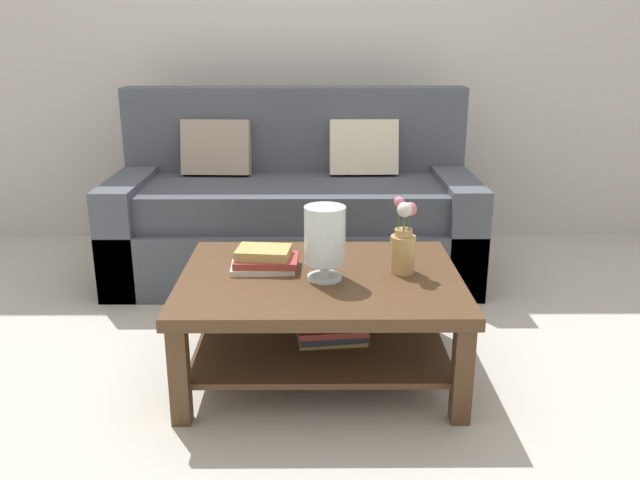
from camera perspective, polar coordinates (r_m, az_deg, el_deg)
The scene contains 7 objects.
ground_plane at distance 3.17m, azimuth -1.42°, elevation -8.11°, with size 10.00×10.00×0.00m, color #B7B2A8.
back_wall at distance 4.51m, azimuth -1.19°, elevation 17.30°, with size 6.40×0.12×2.70m, color #BCB7B2.
couch at distance 3.87m, azimuth -2.24°, elevation 2.43°, with size 2.05×0.90×1.06m.
coffee_table at distance 2.71m, azimuth 0.08°, elevation -5.40°, with size 1.13×0.87×0.44m.
book_stack_main at distance 2.73m, azimuth -4.83°, elevation -1.69°, with size 0.28×0.19×0.09m.
glass_hurricane_vase at distance 2.57m, azimuth 0.42°, elevation 0.23°, with size 0.16×0.16×0.30m.
flower_pitcher at distance 2.68m, azimuth 7.23°, elevation -0.17°, with size 0.10×0.11×0.32m.
Camera 1 is at (0.06, -2.86, 1.38)m, focal length 36.95 mm.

